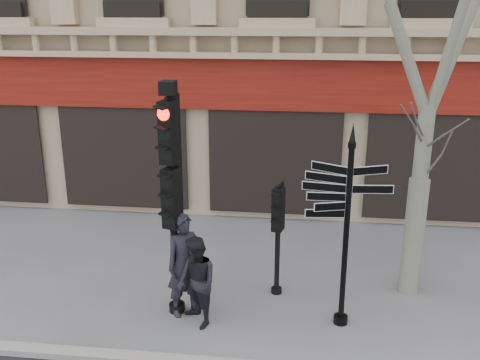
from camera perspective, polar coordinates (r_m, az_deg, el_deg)
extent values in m
plane|color=slate|center=(9.97, 1.77, -14.79)|extent=(80.00, 80.00, 0.00)
cube|color=#640E0A|center=(13.38, 3.87, 10.19)|extent=(28.00, 0.25, 1.30)
cube|color=tan|center=(13.06, 3.90, 14.27)|extent=(28.00, 0.35, 0.74)
cylinder|color=black|center=(9.31, 11.22, -6.31)|extent=(0.10, 0.10, 3.24)
cylinder|color=black|center=(10.04, 10.67, -14.39)|extent=(0.25, 0.25, 0.14)
cone|color=black|center=(8.73, 11.95, 4.97)|extent=(0.11, 0.11, 0.32)
cylinder|color=black|center=(9.45, -7.14, -3.52)|extent=(0.13, 0.13, 3.91)
cylinder|color=black|center=(10.28, -6.73, -13.32)|extent=(0.29, 0.29, 0.16)
cube|color=black|center=(9.34, -7.21, -1.77)|extent=(0.53, 0.43, 1.06)
cube|color=black|center=(9.02, -7.49, 5.13)|extent=(0.53, 0.43, 1.06)
sphere|color=#FF0C05|center=(8.97, -7.57, 6.91)|extent=(0.22, 0.22, 0.22)
cube|color=black|center=(8.89, -7.69, 9.74)|extent=(0.31, 0.36, 0.22)
cylinder|color=black|center=(10.35, 4.03, -6.59)|extent=(0.11, 0.11, 2.20)
cylinder|color=black|center=(10.82, 3.91, -11.60)|extent=(0.23, 0.23, 0.12)
cube|color=black|center=(10.09, 4.11, -3.06)|extent=(0.42, 0.34, 0.84)
cylinder|color=gray|center=(10.89, 18.03, -5.79)|extent=(0.38, 0.38, 2.35)
cylinder|color=gray|center=(10.32, 18.98, 3.48)|extent=(0.30, 0.30, 1.49)
imported|color=black|center=(9.78, -5.91, -8.97)|extent=(0.85, 0.82, 1.96)
imported|color=black|center=(9.50, -4.67, -10.85)|extent=(0.99, 1.02, 1.65)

